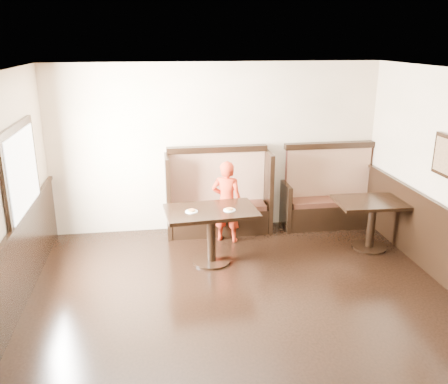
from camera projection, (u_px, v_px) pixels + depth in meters
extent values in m
plane|color=black|center=(261.00, 348.00, 5.06)|extent=(7.00, 7.00, 0.00)
plane|color=beige|center=(216.00, 148.00, 7.92)|extent=(5.50, 0.00, 5.50)
plane|color=white|center=(269.00, 80.00, 4.19)|extent=(7.00, 7.00, 0.00)
cube|color=black|center=(21.00, 171.00, 5.98)|extent=(0.05, 1.50, 1.20)
cube|color=white|center=(23.00, 171.00, 5.99)|extent=(0.01, 1.30, 1.00)
cube|color=black|center=(219.00, 220.00, 8.02)|extent=(1.60, 0.50, 0.42)
cube|color=#3C1E13|center=(219.00, 207.00, 7.95)|extent=(1.54, 0.46, 0.09)
cube|color=#450D11|center=(217.00, 178.00, 8.01)|extent=(1.60, 0.12, 0.92)
cube|color=black|center=(217.00, 149.00, 7.85)|extent=(1.68, 0.16, 0.10)
cube|color=black|center=(168.00, 195.00, 7.85)|extent=(0.07, 0.72, 1.36)
cube|color=black|center=(267.00, 190.00, 8.09)|extent=(0.07, 0.72, 1.36)
cube|color=black|center=(329.00, 214.00, 8.30)|extent=(1.50, 0.50, 0.42)
cube|color=#3C1E13|center=(330.00, 201.00, 8.22)|extent=(1.44, 0.46, 0.09)
cube|color=#450D11|center=(327.00, 173.00, 8.28)|extent=(1.50, 0.12, 0.92)
cube|color=black|center=(329.00, 145.00, 8.13)|extent=(1.58, 0.16, 0.10)
cube|color=black|center=(284.00, 204.00, 8.22)|extent=(0.07, 0.72, 0.80)
cube|color=black|center=(370.00, 200.00, 8.45)|extent=(0.07, 0.72, 0.80)
cube|color=black|center=(211.00, 211.00, 6.76)|extent=(1.35, 0.91, 0.05)
cylinder|color=black|center=(211.00, 238.00, 6.89)|extent=(0.13, 0.13, 0.75)
cylinder|color=black|center=(211.00, 261.00, 7.00)|extent=(0.56, 0.56, 0.03)
cube|color=black|center=(374.00, 202.00, 7.24)|extent=(1.16, 0.78, 0.05)
cylinder|color=black|center=(371.00, 226.00, 7.36)|extent=(0.12, 0.12, 0.72)
cylinder|color=black|center=(369.00, 247.00, 7.47)|extent=(0.54, 0.54, 0.03)
imported|color=#A72711|center=(227.00, 202.00, 7.55)|extent=(0.57, 0.47, 1.34)
cylinder|color=white|center=(192.00, 211.00, 6.67)|extent=(0.18, 0.18, 0.01)
cylinder|color=tan|center=(192.00, 211.00, 6.66)|extent=(0.11, 0.11, 0.01)
cylinder|color=#EABA54|center=(192.00, 210.00, 6.66)|extent=(0.09, 0.09, 0.01)
cylinder|color=white|center=(229.00, 210.00, 6.72)|extent=(0.18, 0.18, 0.01)
cylinder|color=tan|center=(229.00, 209.00, 6.72)|extent=(0.11, 0.11, 0.01)
cylinder|color=#EABA54|center=(229.00, 208.00, 6.71)|extent=(0.09, 0.09, 0.01)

